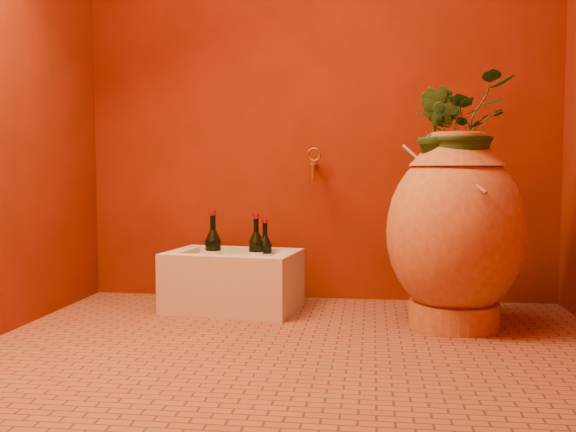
# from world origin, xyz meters

# --- Properties ---
(floor) EXTENTS (2.50, 2.50, 0.00)m
(floor) POSITION_xyz_m (0.00, 0.00, 0.00)
(floor) COLOR brown
(floor) RESTS_ON ground
(wall_back) EXTENTS (2.50, 0.02, 2.50)m
(wall_back) POSITION_xyz_m (0.00, 1.00, 1.25)
(wall_back) COLOR #581B05
(wall_back) RESTS_ON ground
(amphora) EXTENTS (0.68, 0.68, 0.86)m
(amphora) POSITION_xyz_m (0.65, 0.44, 0.43)
(amphora) COLOR #B87433
(amphora) RESTS_ON floor
(stone_basin) EXTENTS (0.68, 0.51, 0.29)m
(stone_basin) POSITION_xyz_m (-0.39, 0.65, 0.14)
(stone_basin) COLOR beige
(stone_basin) RESTS_ON floor
(wine_bottle_a) EXTENTS (0.08, 0.08, 0.32)m
(wine_bottle_a) POSITION_xyz_m (-0.28, 0.68, 0.27)
(wine_bottle_a) COLOR black
(wine_bottle_a) RESTS_ON stone_basin
(wine_bottle_b) EXTENTS (0.07, 0.07, 0.29)m
(wine_bottle_b) POSITION_xyz_m (-0.24, 0.70, 0.26)
(wine_bottle_b) COLOR black
(wine_bottle_b) RESTS_ON stone_basin
(wine_bottle_c) EXTENTS (0.08, 0.08, 0.33)m
(wine_bottle_c) POSITION_xyz_m (-0.49, 0.64, 0.28)
(wine_bottle_c) COLOR black
(wine_bottle_c) RESTS_ON stone_basin
(wall_tap) EXTENTS (0.08, 0.16, 0.18)m
(wall_tap) POSITION_xyz_m (-0.02, 0.91, 0.73)
(wall_tap) COLOR olive
(wall_tap) RESTS_ON wall_back
(plant_main) EXTENTS (0.55, 0.55, 0.46)m
(plant_main) POSITION_xyz_m (0.67, 0.43, 0.87)
(plant_main) COLOR #1A4117
(plant_main) RESTS_ON amphora
(plant_side) EXTENTS (0.24, 0.26, 0.37)m
(plant_side) POSITION_xyz_m (0.57, 0.39, 0.86)
(plant_side) COLOR #1A4117
(plant_side) RESTS_ON amphora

